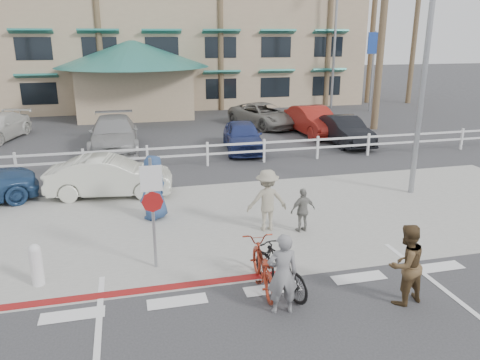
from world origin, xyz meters
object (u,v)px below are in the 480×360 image
object	(u,v)px
sign_post	(153,208)
bike_black	(280,269)
car_white_sedan	(110,176)
bike_red	(262,266)

from	to	relation	value
sign_post	bike_black	distance (m)	3.11
sign_post	car_white_sedan	xyz separation A→B (m)	(-1.08, 5.48, -0.79)
bike_black	car_white_sedan	size ratio (longest dim) A/B	0.44
bike_red	car_white_sedan	xyz separation A→B (m)	(-3.19, 6.93, 0.16)
sign_post	car_white_sedan	world-z (taller)	sign_post
bike_red	bike_black	size ratio (longest dim) A/B	1.08
bike_red	bike_black	xyz separation A→B (m)	(0.31, -0.25, 0.03)
car_white_sedan	bike_black	bearing A→B (deg)	-146.24
bike_red	bike_black	bearing A→B (deg)	145.18
bike_black	bike_red	bearing A→B (deg)	-57.63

